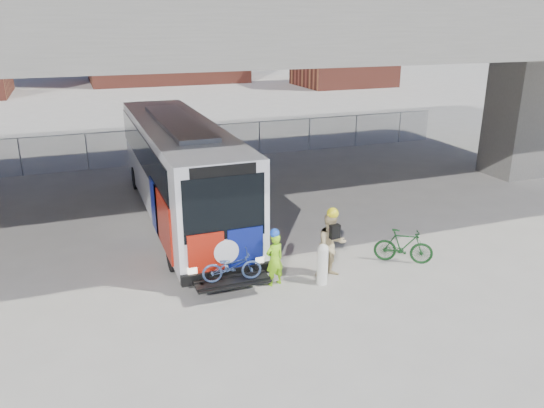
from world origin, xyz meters
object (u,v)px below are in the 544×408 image
cyclist_hivis (275,258)px  bike_parked (403,246)px  cyclist_tan (331,245)px  bus (179,162)px  bollard (323,263)px

cyclist_hivis → bike_parked: bearing=165.1°
bike_parked → cyclist_tan: bearing=125.6°
bus → cyclist_hivis: bus is taller
bus → bollard: (2.58, -6.75, -1.47)m
bollard → bike_parked: bearing=7.6°
bollard → cyclist_tan: (0.42, 0.32, 0.35)m
bollard → cyclist_hivis: size_ratio=0.71×
bus → cyclist_tan: size_ratio=6.14×
cyclist_hivis → cyclist_tan: (1.69, -0.10, 0.18)m
cyclist_tan → bike_parked: bearing=-4.7°
bus → cyclist_tan: bearing=-65.0°
bus → bike_parked: bus is taller
bus → cyclist_hivis: (1.30, -6.34, -1.30)m
cyclist_hivis → cyclist_tan: bearing=162.2°
bus → cyclist_hivis: size_ratio=7.68×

